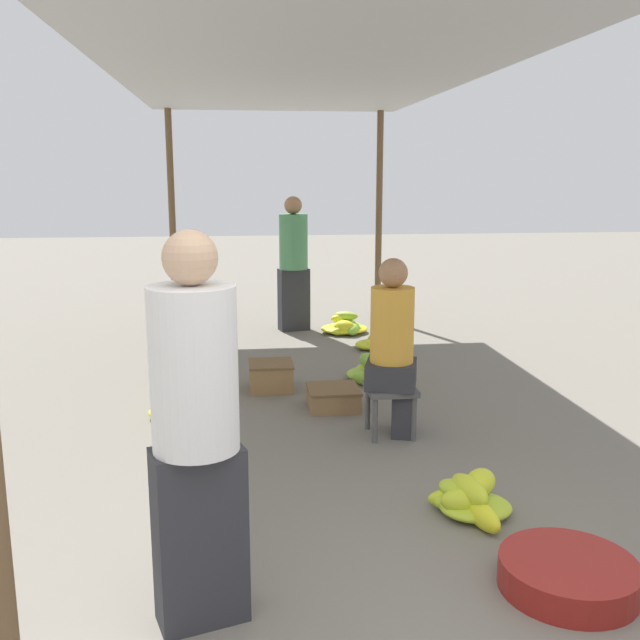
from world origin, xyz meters
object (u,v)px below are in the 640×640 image
at_px(banana_pile_right_2, 377,372).
at_px(banana_pile_right_3, 346,327).
at_px(banana_pile_right_1, 378,343).
at_px(banana_pile_left_0, 196,385).
at_px(banana_pile_left_1, 177,410).
at_px(vendor_seated, 394,346).
at_px(crate_near, 333,397).
at_px(banana_pile_right_0, 470,499).
at_px(banana_pile_left_2, 201,357).
at_px(shopper_walking_mid, 294,262).
at_px(stool, 391,396).
at_px(vendor_foreground, 196,428).
at_px(basin_black, 568,575).
at_px(crate_mid, 271,376).

distance_m(banana_pile_right_2, banana_pile_right_3, 1.91).
xyz_separation_m(banana_pile_right_1, banana_pile_right_2, (-0.24, -1.12, 0.00)).
height_order(banana_pile_left_0, banana_pile_left_1, banana_pile_left_0).
xyz_separation_m(vendor_seated, banana_pile_right_2, (0.16, 1.38, -0.57)).
bearing_deg(crate_near, banana_pile_right_3, 79.03).
bearing_deg(crate_near, banana_pile_right_1, 68.29).
height_order(banana_pile_right_0, banana_pile_right_1, banana_pile_right_0).
relative_size(banana_pile_left_2, shopper_walking_mid, 0.39).
bearing_deg(banana_pile_left_1, vendor_seated, -18.80).
height_order(banana_pile_right_0, banana_pile_right_3, banana_pile_right_3).
bearing_deg(banana_pile_left_1, banana_pile_left_2, 86.19).
bearing_deg(banana_pile_right_2, stool, -97.46).
bearing_deg(banana_pile_left_1, banana_pile_right_1, 45.35).
bearing_deg(shopper_walking_mid, banana_pile_right_3, -25.40).
bearing_deg(vendor_foreground, basin_black, 0.94).
distance_m(banana_pile_right_0, shopper_walking_mid, 4.89).
bearing_deg(basin_black, stool, 100.64).
distance_m(banana_pile_right_0, crate_near, 1.95).
distance_m(banana_pile_right_3, crate_mid, 2.32).
height_order(vendor_seated, basin_black, vendor_seated).
height_order(banana_pile_right_2, crate_near, banana_pile_right_2).
distance_m(crate_near, crate_mid, 0.71).
height_order(vendor_seated, banana_pile_right_3, vendor_seated).
distance_m(banana_pile_right_0, crate_mid, 2.61).
height_order(stool, banana_pile_left_1, stool).
bearing_deg(vendor_foreground, shopper_walking_mid, 81.41).
xyz_separation_m(banana_pile_right_1, crate_near, (-0.74, -1.85, 0.01)).
distance_m(basin_black, banana_pile_right_2, 3.36).
distance_m(vendor_foreground, crate_near, 2.90).
distance_m(basin_black, banana_pile_right_1, 4.47).
relative_size(banana_pile_right_0, crate_near, 1.33).
bearing_deg(banana_pile_left_2, vendor_foreground, -87.38).
relative_size(vendor_seated, basin_black, 2.07).
bearing_deg(banana_pile_right_0, banana_pile_left_2, 115.13).
bearing_deg(shopper_walking_mid, stool, -83.85).
bearing_deg(banana_pile_left_1, vendor_foreground, -83.32).
height_order(vendor_seated, banana_pile_right_1, vendor_seated).
bearing_deg(banana_pile_left_0, banana_pile_right_1, 35.94).
xyz_separation_m(basin_black, banana_pile_right_3, (-0.17, 5.27, 0.01)).
bearing_deg(crate_mid, vendor_seated, -56.04).
bearing_deg(vendor_seated, crate_mid, 123.96).
distance_m(banana_pile_left_1, crate_near, 1.21).
bearing_deg(vendor_seated, banana_pile_left_2, 123.90).
bearing_deg(vendor_foreground, crate_near, 71.04).
distance_m(vendor_foreground, banana_pile_right_3, 5.54).
xyz_separation_m(banana_pile_right_3, shopper_walking_mid, (-0.58, 0.28, 0.74)).
distance_m(vendor_foreground, banana_pile_left_0, 3.27).
height_order(banana_pile_right_0, crate_mid, crate_mid).
distance_m(vendor_foreground, crate_mid, 3.30).
xyz_separation_m(basin_black, banana_pile_right_0, (-0.20, 0.74, 0.02)).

